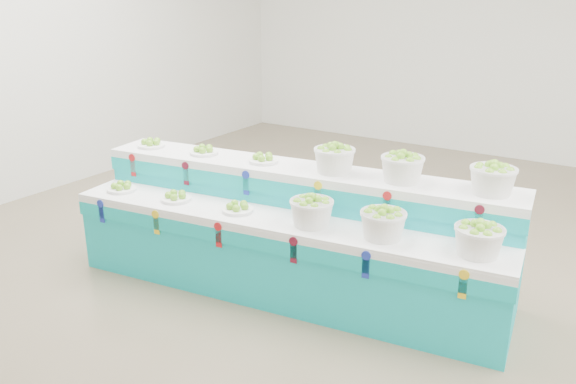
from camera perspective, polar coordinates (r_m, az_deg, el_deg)
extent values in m
plane|color=#6E6148|center=(4.98, 11.68, -10.64)|extent=(10.00, 10.00, 0.00)
plane|color=silver|center=(9.22, 24.55, 14.79)|extent=(10.00, 0.00, 10.00)
cylinder|color=white|center=(5.48, -15.96, 0.57)|extent=(0.29, 0.29, 0.09)
cylinder|color=white|center=(5.12, -10.91, -0.34)|extent=(0.29, 0.29, 0.09)
cylinder|color=white|center=(4.79, -4.96, -1.41)|extent=(0.29, 0.29, 0.09)
cylinder|color=white|center=(5.73, -13.23, 4.75)|extent=(0.29, 0.29, 0.09)
cylinder|color=white|center=(5.39, -8.23, 4.15)|extent=(0.29, 0.29, 0.09)
cylinder|color=white|center=(5.08, -2.43, 3.41)|extent=(0.29, 0.29, 0.09)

